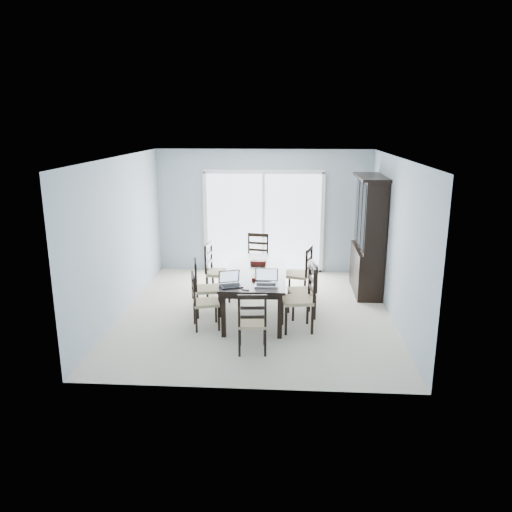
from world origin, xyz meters
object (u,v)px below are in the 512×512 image
object	(u,v)px
dining_table	(256,275)
chair_right_near	(304,291)
chair_end_far	(257,253)
hot_tub	(252,239)
chair_left_far	(215,265)
chair_right_far	(303,268)
chair_left_mid	(202,282)
chair_right_mid	(307,284)
game_box	(258,262)
laptop_dark	(231,283)
cell_phone	(246,290)
chair_left_near	(200,295)
laptop_silver	(266,282)
chair_end_near	(252,316)
china_hutch	(369,237)

from	to	relation	value
dining_table	chair_right_near	xyz separation A→B (m)	(0.78, -0.64, -0.04)
chair_end_far	hot_tub	xyz separation A→B (m)	(-0.24, 1.99, -0.17)
chair_left_far	chair_right_far	xyz separation A→B (m)	(1.59, 0.01, -0.03)
dining_table	hot_tub	xyz separation A→B (m)	(-0.33, 3.67, -0.24)
dining_table	chair_left_mid	bearing A→B (deg)	-172.23
chair_right_mid	game_box	xyz separation A→B (m)	(-0.84, 0.46, 0.22)
laptop_dark	cell_phone	xyz separation A→B (m)	(0.23, -0.14, -0.05)
chair_right_mid	chair_left_near	bearing A→B (deg)	97.96
chair_right_near	chair_end_far	distance (m)	2.48
laptop_dark	game_box	size ratio (longest dim) A/B	1.47
game_box	chair_left_mid	bearing A→B (deg)	-150.68
laptop_silver	game_box	xyz separation A→B (m)	(-0.19, 1.16, -0.03)
chair_left_mid	chair_right_mid	bearing A→B (deg)	79.90
dining_table	chair_end_far	world-z (taller)	chair_end_far
chair_end_far	laptop_dark	xyz separation A→B (m)	(-0.23, -2.54, 0.20)
dining_table	chair_left_far	bearing A→B (deg)	138.33
chair_end_near	game_box	size ratio (longest dim) A/B	4.00
game_box	cell_phone	bearing A→B (deg)	-94.31
chair_right_mid	chair_right_far	size ratio (longest dim) A/B	0.93
china_hutch	chair_end_far	xyz separation A→B (m)	(-2.11, 0.44, -0.47)
chair_left_near	cell_phone	xyz separation A→B (m)	(0.73, -0.31, 0.22)
game_box	chair_left_near	bearing A→B (deg)	-127.92
cell_phone	hot_tub	size ratio (longest dim) A/B	0.06
cell_phone	game_box	world-z (taller)	game_box
chair_left_near	laptop_dark	xyz separation A→B (m)	(0.51, -0.16, 0.27)
chair_left_near	chair_right_near	bearing A→B (deg)	76.29
chair_right_mid	chair_end_far	distance (m)	2.00
chair_left_mid	laptop_dark	world-z (taller)	chair_left_mid
chair_right_near	cell_phone	distance (m)	0.95
chair_end_far	cell_phone	world-z (taller)	chair_end_far
game_box	dining_table	bearing A→B (deg)	-92.31
chair_left_mid	chair_end_far	bearing A→B (deg)	144.79
chair_left_far	hot_tub	bearing A→B (deg)	177.45
chair_left_near	chair_left_mid	world-z (taller)	chair_left_mid
chair_end_far	cell_phone	size ratio (longest dim) A/B	10.76
china_hutch	chair_left_near	xyz separation A→B (m)	(-2.85, -1.94, -0.53)
chair_left_mid	laptop_dark	size ratio (longest dim) A/B	2.84
laptop_dark	game_box	xyz separation A→B (m)	(0.33, 1.24, -0.02)
chair_end_near	laptop_silver	distance (m)	0.82
chair_right_mid	game_box	world-z (taller)	chair_right_mid
chair_left_mid	chair_right_near	bearing A→B (deg)	61.24
chair_right_near	chair_right_mid	size ratio (longest dim) A/B	1.12
chair_right_far	laptop_silver	bearing A→B (deg)	173.62
laptop_silver	chair_left_mid	bearing A→B (deg)	148.34
chair_left_near	chair_end_far	world-z (taller)	chair_end_far
dining_table	chair_right_near	bearing A→B (deg)	-39.29
chair_end_near	chair_end_far	world-z (taller)	chair_end_far
china_hutch	chair_end_near	world-z (taller)	china_hutch
chair_left_near	chair_end_near	distance (m)	1.22
dining_table	game_box	world-z (taller)	game_box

